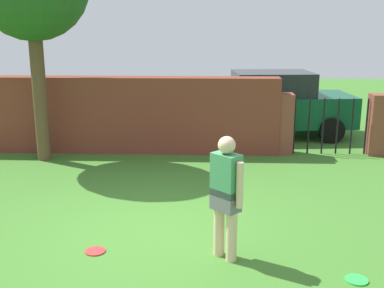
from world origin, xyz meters
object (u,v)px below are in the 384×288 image
at_px(person, 226,192).
at_px(frisbee_red, 95,251).
at_px(frisbee_green, 357,280).
at_px(car, 272,104).

bearing_deg(person, frisbee_red, 41.52).
relative_size(frisbee_green, frisbee_red, 1.00).
xyz_separation_m(person, car, (1.41, 6.94, -0.04)).
bearing_deg(car, person, 72.65).
distance_m(frisbee_green, frisbee_red, 3.32).
relative_size(car, frisbee_green, 16.11).
xyz_separation_m(person, frisbee_red, (-1.72, 0.08, -0.89)).
height_order(car, frisbee_green, car).
bearing_deg(frisbee_red, person, -2.82).
height_order(person, frisbee_green, person).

